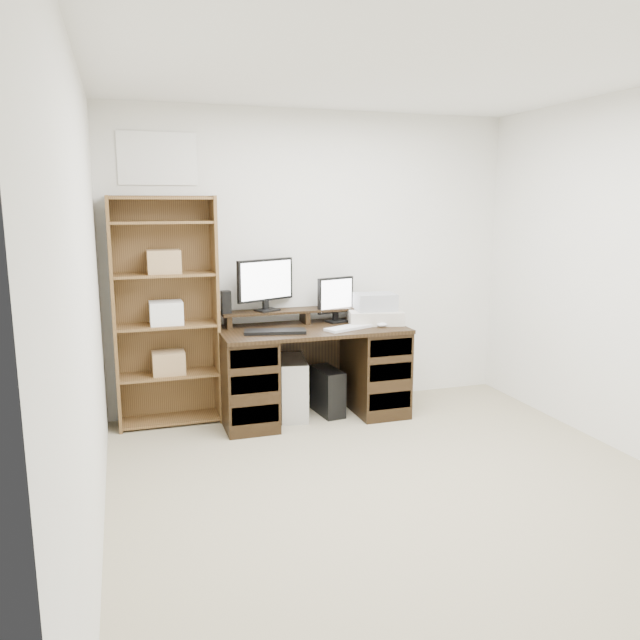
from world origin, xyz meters
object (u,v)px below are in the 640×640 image
printer (375,317)px  bookshelf (166,310)px  monitor_small (336,298)px  monitor_wide (265,282)px  tower_silver (292,387)px  tower_black (327,391)px  desk (312,370)px

printer → bookshelf: size_ratio=0.24×
monitor_small → monitor_wide: bearing=159.0°
tower_silver → tower_black: 0.30m
tower_silver → tower_black: size_ratio=1.21×
monitor_wide → bookshelf: size_ratio=0.28×
monitor_small → bookshelf: bookshelf is taller
desk → printer: (0.56, 0.02, 0.42)m
monitor_wide → tower_silver: bearing=-64.7°
tower_silver → bookshelf: 1.20m
desk → tower_black: (0.14, 0.02, -0.20)m
desk → monitor_wide: monitor_wide is taller
tower_silver → bookshelf: bookshelf is taller
monitor_small → printer: size_ratio=0.86×
desk → monitor_small: 0.65m
desk → monitor_wide: size_ratio=2.97×
tower_silver → desk: bearing=-11.7°
printer → tower_silver: size_ratio=0.91×
desk → monitor_wide: 0.82m
monitor_wide → tower_silver: (0.18, -0.16, -0.86)m
monitor_wide → monitor_small: (0.59, -0.04, -0.15)m
desk → printer: size_ratio=3.40×
printer → bookshelf: 1.71m
printer → tower_black: printer is taller
tower_silver → tower_black: bearing=1.9°
printer → desk: bearing=-164.5°
monitor_small → desk: bearing=-163.6°
monitor_small → bookshelf: (-1.39, 0.04, -0.04)m
desk → bookshelf: size_ratio=0.83×
desk → tower_silver: desk is taller
printer → tower_silver: printer is taller
tower_silver → monitor_wide: bearing=148.5°
monitor_wide → tower_black: monitor_wide is taller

